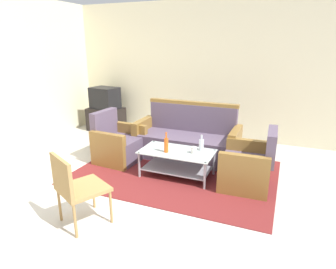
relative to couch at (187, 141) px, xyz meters
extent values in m
plane|color=beige|center=(0.12, -1.62, -0.32)|extent=(14.00, 14.00, 0.00)
cube|color=beige|center=(0.12, 1.44, 1.08)|extent=(6.52, 0.12, 2.80)
cube|color=maroon|center=(0.05, -0.68, -0.31)|extent=(3.03, 2.15, 0.01)
cube|color=#5B4C60|center=(0.00, -0.05, -0.10)|extent=(1.60, 0.71, 0.42)
cube|color=#5B4C60|center=(0.00, 0.27, 0.35)|extent=(1.60, 0.15, 0.48)
cube|color=olive|center=(0.84, -0.06, 0.00)|extent=(0.12, 0.70, 0.62)
cube|color=olive|center=(-0.84, -0.05, 0.00)|extent=(0.12, 0.70, 0.62)
cube|color=olive|center=(0.00, 0.27, 0.62)|extent=(1.64, 0.11, 0.06)
cube|color=#5B4C60|center=(-1.02, -0.58, -0.11)|extent=(0.70, 0.65, 0.40)
cube|color=#5B4C60|center=(-1.33, -0.56, 0.32)|extent=(0.17, 0.61, 0.45)
cube|color=olive|center=(-0.99, -0.26, -0.02)|extent=(0.67, 0.15, 0.58)
cube|color=olive|center=(-1.04, -0.91, -0.02)|extent=(0.67, 0.15, 0.58)
cube|color=#5B4C60|center=(1.11, -0.71, -0.11)|extent=(0.68, 0.63, 0.40)
cube|color=#5B4C60|center=(1.42, -0.70, 0.32)|extent=(0.14, 0.60, 0.45)
cube|color=olive|center=(1.12, -1.04, -0.02)|extent=(0.66, 0.13, 0.58)
cube|color=olive|center=(1.10, -0.38, -0.02)|extent=(0.66, 0.13, 0.58)
cube|color=silver|center=(0.11, -0.79, 0.09)|extent=(1.10, 0.60, 0.02)
cube|color=#9E9EA5|center=(0.11, -0.79, -0.19)|extent=(1.00, 0.52, 0.02)
cylinder|color=#9E9EA5|center=(-0.40, -0.53, -0.11)|extent=(0.04, 0.04, 0.40)
cylinder|color=#9E9EA5|center=(0.62, -0.53, -0.11)|extent=(0.04, 0.04, 0.40)
cylinder|color=#9E9EA5|center=(-0.40, -1.05, -0.11)|extent=(0.04, 0.04, 0.40)
cylinder|color=#9E9EA5|center=(0.62, -1.05, -0.11)|extent=(0.04, 0.04, 0.40)
cylinder|color=#D85919|center=(-0.03, -0.89, 0.20)|extent=(0.07, 0.07, 0.22)
cylinder|color=#D85919|center=(-0.03, -0.89, 0.36)|extent=(0.02, 0.02, 0.09)
cylinder|color=silver|center=(0.43, -0.61, 0.18)|extent=(0.08, 0.08, 0.17)
cylinder|color=silver|center=(0.43, -0.61, 0.30)|extent=(0.03, 0.03, 0.07)
cylinder|color=silver|center=(0.37, -0.78, 0.14)|extent=(0.08, 0.08, 0.10)
cube|color=black|center=(-2.31, 0.93, -0.06)|extent=(0.80, 0.50, 0.52)
cube|color=black|center=(-2.31, 0.93, 0.44)|extent=(0.66, 0.53, 0.48)
cube|color=black|center=(-2.28, 1.15, 0.44)|extent=(0.50, 0.09, 0.36)
cube|color=#AD844C|center=(-0.43, -2.30, 0.10)|extent=(0.64, 0.64, 0.04)
cube|color=#AD844C|center=(-0.53, -2.50, 0.32)|extent=(0.45, 0.25, 0.40)
cylinder|color=#AD844C|center=(-0.52, -2.02, -0.11)|extent=(0.03, 0.03, 0.42)
cylinder|color=#AD844C|center=(-0.15, -2.21, -0.11)|extent=(0.03, 0.03, 0.42)
cylinder|color=#AD844C|center=(-0.71, -2.39, -0.11)|extent=(0.03, 0.03, 0.42)
cylinder|color=#AD844C|center=(-0.34, -2.58, -0.11)|extent=(0.03, 0.03, 0.42)
camera|label=1|loc=(1.54, -4.62, 1.64)|focal=31.16mm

